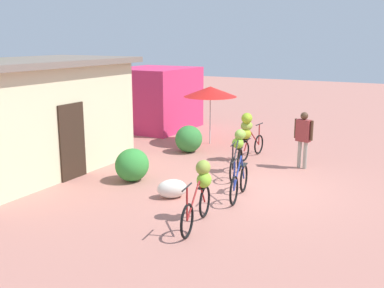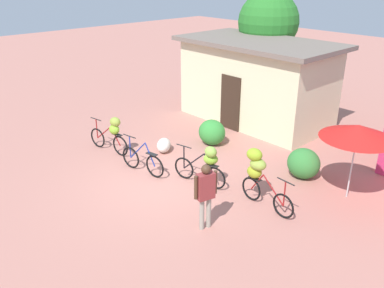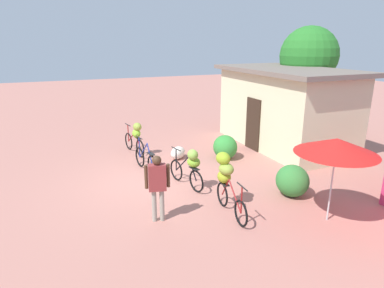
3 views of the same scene
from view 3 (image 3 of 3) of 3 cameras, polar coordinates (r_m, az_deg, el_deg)
ground_plane at (r=10.38m, az=-6.64°, el=-6.14°), size 60.00×60.00×0.00m
building_low at (r=13.89m, az=15.41°, el=6.04°), size 5.98×3.32×3.09m
tree_behind_building at (r=15.80m, az=19.20°, el=13.80°), size 2.49×2.49×4.72m
hedge_bush_front_left at (r=12.13m, az=5.65°, el=-0.50°), size 0.95×0.84×0.86m
hedge_bush_front_right at (r=9.58m, az=16.67°, el=-5.99°), size 0.94×0.86×0.87m
market_umbrella at (r=8.11m, az=23.33°, el=-0.32°), size 1.84×1.84×2.02m
bicycle_leftmost at (r=12.54m, az=-9.55°, el=1.33°), size 1.74×0.40×1.26m
bicycle_near_pile at (r=11.02m, az=-7.83°, el=-2.73°), size 1.63×0.32×1.04m
bicycle_center_loaded at (r=9.53m, az=-0.31°, el=-3.62°), size 1.65×0.54×1.21m
bicycle_by_shop at (r=8.32m, az=5.83°, el=-5.54°), size 1.67×0.44×1.47m
produce_sack at (r=12.11m, az=-2.42°, el=-1.50°), size 0.79×0.82×0.44m
person_vendor at (r=7.76m, az=-5.89°, el=-6.41°), size 0.29×0.57×1.62m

